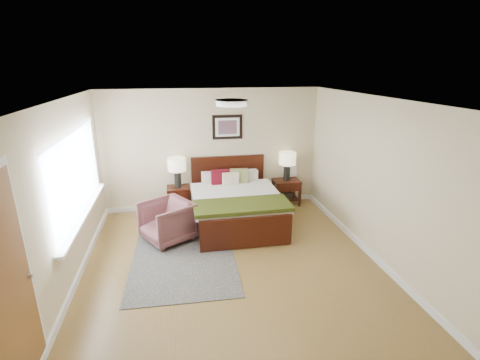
{
  "coord_description": "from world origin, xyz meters",
  "views": [
    {
      "loc": [
        -0.75,
        -4.57,
        2.93
      ],
      "look_at": [
        0.31,
        1.0,
        1.05
      ],
      "focal_mm": 26.0,
      "sensor_mm": 36.0,
      "label": 1
    }
  ],
  "objects_px": {
    "bed": "(236,199)",
    "lamp_left": "(177,167)",
    "nightstand_right": "(286,189)",
    "lamp_right": "(287,161)",
    "armchair": "(167,221)",
    "rug_persian": "(184,258)",
    "nightstand_left": "(179,193)"
  },
  "relations": [
    {
      "from": "bed",
      "to": "lamp_left",
      "type": "xyz_separation_m",
      "value": [
        -1.07,
        0.77,
        0.48
      ]
    },
    {
      "from": "nightstand_right",
      "to": "lamp_right",
      "type": "relative_size",
      "value": 0.93
    },
    {
      "from": "lamp_left",
      "to": "armchair",
      "type": "xyz_separation_m",
      "value": [
        -0.23,
        -1.22,
        -0.63
      ]
    },
    {
      "from": "rug_persian",
      "to": "nightstand_left",
      "type": "bearing_deg",
      "value": 92.59
    },
    {
      "from": "bed",
      "to": "armchair",
      "type": "height_order",
      "value": "bed"
    },
    {
      "from": "lamp_left",
      "to": "armchair",
      "type": "bearing_deg",
      "value": -100.49
    },
    {
      "from": "nightstand_left",
      "to": "rug_persian",
      "type": "height_order",
      "value": "nightstand_left"
    },
    {
      "from": "lamp_left",
      "to": "armchair",
      "type": "height_order",
      "value": "lamp_left"
    },
    {
      "from": "rug_persian",
      "to": "bed",
      "type": "bearing_deg",
      "value": 49.12
    },
    {
      "from": "bed",
      "to": "nightstand_right",
      "type": "height_order",
      "value": "bed"
    },
    {
      "from": "bed",
      "to": "lamp_right",
      "type": "height_order",
      "value": "lamp_right"
    },
    {
      "from": "lamp_right",
      "to": "armchair",
      "type": "xyz_separation_m",
      "value": [
        -2.55,
        -1.22,
        -0.64
      ]
    },
    {
      "from": "lamp_left",
      "to": "bed",
      "type": "bearing_deg",
      "value": -35.67
    },
    {
      "from": "nightstand_right",
      "to": "rug_persian",
      "type": "xyz_separation_m",
      "value": [
        -2.31,
        -1.88,
        -0.34
      ]
    },
    {
      "from": "nightstand_left",
      "to": "rug_persian",
      "type": "distance_m",
      "value": 1.92
    },
    {
      "from": "bed",
      "to": "lamp_right",
      "type": "relative_size",
      "value": 3.32
    },
    {
      "from": "nightstand_left",
      "to": "lamp_right",
      "type": "bearing_deg",
      "value": 0.49
    },
    {
      "from": "bed",
      "to": "lamp_left",
      "type": "relative_size",
      "value": 3.32
    },
    {
      "from": "lamp_right",
      "to": "rug_persian",
      "type": "distance_m",
      "value": 3.14
    },
    {
      "from": "nightstand_left",
      "to": "lamp_right",
      "type": "distance_m",
      "value": 2.39
    },
    {
      "from": "lamp_left",
      "to": "rug_persian",
      "type": "distance_m",
      "value": 2.13
    },
    {
      "from": "nightstand_left",
      "to": "rug_persian",
      "type": "xyz_separation_m",
      "value": [
        0.02,
        -1.87,
        -0.42
      ]
    },
    {
      "from": "armchair",
      "to": "bed",
      "type": "bearing_deg",
      "value": 78.84
    },
    {
      "from": "bed",
      "to": "armchair",
      "type": "distance_m",
      "value": 1.38
    },
    {
      "from": "armchair",
      "to": "lamp_left",
      "type": "bearing_deg",
      "value": 138.91
    },
    {
      "from": "lamp_right",
      "to": "nightstand_left",
      "type": "bearing_deg",
      "value": -179.51
    },
    {
      "from": "lamp_right",
      "to": "nightstand_right",
      "type": "bearing_deg",
      "value": -90.0
    },
    {
      "from": "rug_persian",
      "to": "armchair",
      "type": "bearing_deg",
      "value": 112.04
    },
    {
      "from": "lamp_right",
      "to": "bed",
      "type": "bearing_deg",
      "value": -148.7
    },
    {
      "from": "lamp_right",
      "to": "armchair",
      "type": "height_order",
      "value": "lamp_right"
    },
    {
      "from": "nightstand_left",
      "to": "lamp_left",
      "type": "bearing_deg",
      "value": 90.0
    },
    {
      "from": "lamp_right",
      "to": "lamp_left",
      "type": "bearing_deg",
      "value": 180.0
    }
  ]
}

